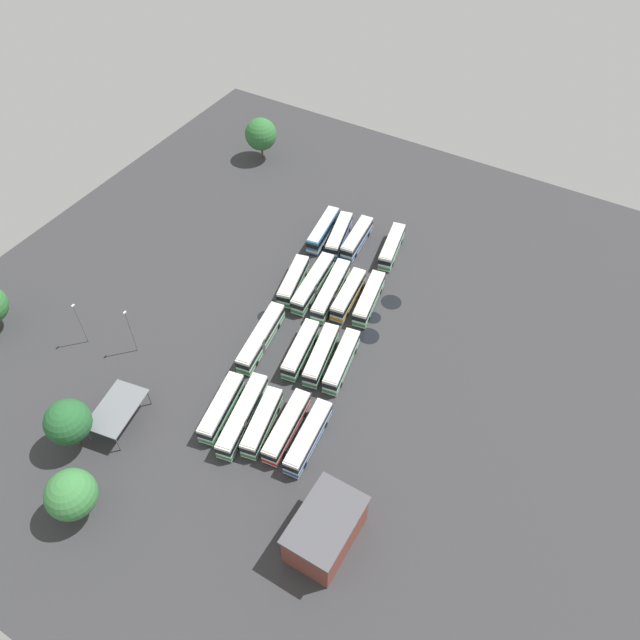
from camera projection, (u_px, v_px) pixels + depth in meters
ground_plane at (316, 325)px, 107.54m from camera, size 123.86×123.86×0.00m
bus_row0_slot0 at (308, 437)px, 90.22m from camera, size 12.29×3.76×3.45m
bus_row0_slot1 at (287, 427)px, 91.44m from camera, size 12.27×3.95×3.45m
bus_row0_slot2 at (262, 422)px, 91.96m from camera, size 11.46×4.76×3.45m
bus_row0_slot3 at (243, 416)px, 92.73m from camera, size 14.39×5.25×3.45m
bus_row0_slot4 at (222, 407)px, 93.73m from camera, size 11.91×4.70×3.45m
bus_row1_slot0 at (342, 361)px, 99.79m from camera, size 12.14×4.48×3.45m
bus_row1_slot1 at (321, 355)px, 100.64m from camera, size 11.91×4.76×3.45m
bus_row1_slot2 at (301, 349)px, 101.42m from camera, size 11.51×4.41×3.45m
bus_row1_slot4 at (261, 338)px, 103.11m from camera, size 14.40×4.66×3.45m
bus_row2_slot0 at (369, 298)px, 109.31m from camera, size 12.03×4.46×3.45m
bus_row2_slot1 at (348, 295)px, 109.94m from camera, size 11.63×3.87×3.45m
bus_row2_slot2 at (331, 291)px, 110.63m from camera, size 14.40×4.79×3.45m
bus_row2_slot3 at (313, 283)px, 111.89m from camera, size 14.38×4.14×3.45m
bus_row2_slot4 at (293, 281)px, 112.35m from camera, size 11.43×4.93×3.45m
bus_row3_slot0 at (392, 247)px, 118.70m from camera, size 11.43×4.55×3.45m
bus_row3_slot2 at (357, 238)px, 120.34m from camera, size 11.26×3.64×3.45m
bus_row3_slot3 at (339, 235)px, 121.01m from camera, size 11.65×5.07×3.45m
bus_row3_slot4 at (323, 230)px, 122.06m from camera, size 12.21×4.21×3.45m
depot_building at (325, 530)px, 79.37m from camera, size 11.18×7.29×6.39m
maintenance_shelter at (117, 409)px, 91.67m from camera, size 10.19×7.25×3.59m
lamp_post_mid_lot at (80, 322)px, 101.31m from camera, size 0.56×0.28×9.00m
lamp_post_far_corner at (131, 330)px, 99.85m from camera, size 0.56×0.28×9.45m
tree_north_edge at (261, 134)px, 137.97m from camera, size 7.13×7.13×9.61m
tree_west_edge at (71, 495)px, 80.45m from camera, size 6.83×6.83×8.68m
tree_east_edge at (68, 422)px, 87.13m from camera, size 6.65×6.65×9.29m
puddle_centre_drain at (265, 317)px, 108.84m from camera, size 2.79×2.79×0.01m
puddle_front_lane at (373, 318)px, 108.66m from camera, size 2.86×2.86×0.01m
puddle_near_shelter at (369, 336)px, 105.78m from camera, size 3.71×3.71×0.01m
puddle_back_corner at (391, 302)px, 111.22m from camera, size 3.74×3.74×0.01m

